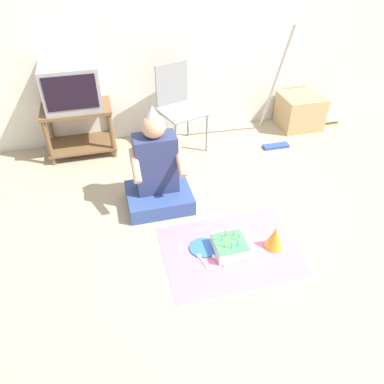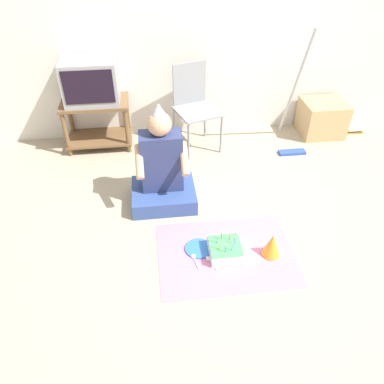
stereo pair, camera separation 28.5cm
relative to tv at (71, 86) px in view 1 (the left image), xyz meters
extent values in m
plane|color=tan|center=(1.23, -1.75, -0.72)|extent=(16.00, 16.00, 0.00)
cube|color=silver|center=(1.23, 0.23, 0.56)|extent=(6.40, 0.06, 2.55)
cube|color=brown|center=(0.00, 0.00, -0.22)|extent=(0.67, 0.41, 0.03)
cube|color=brown|center=(0.00, 0.00, -0.63)|extent=(0.67, 0.41, 0.02)
cylinder|color=brown|center=(-0.30, -0.17, -0.46)|extent=(0.04, 0.04, 0.51)
cylinder|color=brown|center=(0.30, -0.17, -0.46)|extent=(0.04, 0.04, 0.51)
cylinder|color=brown|center=(-0.30, 0.17, -0.46)|extent=(0.04, 0.04, 0.51)
cylinder|color=brown|center=(0.30, 0.17, -0.46)|extent=(0.04, 0.04, 0.51)
cube|color=#99999E|center=(0.00, 0.00, 0.00)|extent=(0.52, 0.39, 0.42)
cube|color=black|center=(0.00, -0.20, 0.01)|extent=(0.46, 0.01, 0.32)
cube|color=gray|center=(1.03, -0.18, -0.29)|extent=(0.51, 0.52, 0.02)
cube|color=gray|center=(0.97, 0.01, -0.08)|extent=(0.35, 0.13, 0.43)
cylinder|color=gray|center=(0.91, -0.41, -0.51)|extent=(0.02, 0.02, 0.42)
cylinder|color=gray|center=(1.26, -0.30, -0.51)|extent=(0.02, 0.02, 0.42)
cylinder|color=gray|center=(0.80, -0.05, -0.51)|extent=(0.02, 0.02, 0.42)
cylinder|color=gray|center=(1.15, 0.05, -0.51)|extent=(0.02, 0.02, 0.42)
cube|color=tan|center=(2.45, -0.03, -0.53)|extent=(0.46, 0.41, 0.38)
cube|color=#2D4CB2|center=(2.00, -0.42, -0.70)|extent=(0.28, 0.09, 0.03)
cylinder|color=#B7B7BC|center=(2.00, -0.20, -0.08)|extent=(0.03, 0.47, 1.23)
cube|color=#A88933|center=(2.85, -0.05, -0.71)|extent=(0.20, 0.13, 0.02)
cube|color=#333338|center=(2.86, -0.05, -0.69)|extent=(0.14, 0.11, 0.02)
cube|color=beige|center=(2.86, -0.05, -0.67)|extent=(0.19, 0.14, 0.02)
cube|color=#334C8C|center=(0.61, -1.05, -0.65)|extent=(0.55, 0.45, 0.14)
cube|color=navy|center=(0.61, -1.00, -0.32)|extent=(0.34, 0.19, 0.51)
sphere|color=tan|center=(0.61, -1.00, 0.02)|extent=(0.19, 0.19, 0.19)
cone|color=silver|center=(0.61, -1.00, 0.15)|extent=(0.11, 0.11, 0.09)
cylinder|color=tan|center=(0.44, -1.12, -0.24)|extent=(0.06, 0.27, 0.21)
cylinder|color=tan|center=(0.79, -1.12, -0.24)|extent=(0.06, 0.27, 0.21)
cube|color=pink|center=(1.04, -1.73, -0.72)|extent=(1.02, 0.75, 0.01)
cube|color=white|center=(1.03, -1.74, -0.67)|extent=(0.24, 0.24, 0.09)
cube|color=#4CB266|center=(1.03, -1.74, -0.62)|extent=(0.23, 0.23, 0.01)
cylinder|color=#4C7FE5|center=(1.09, -1.73, -0.59)|extent=(0.01, 0.01, 0.07)
sphere|color=#FFCC4C|center=(1.09, -1.73, -0.54)|extent=(0.01, 0.01, 0.01)
cylinder|color=#EA4C4C|center=(1.07, -1.69, -0.59)|extent=(0.01, 0.01, 0.07)
sphere|color=#FFCC4C|center=(1.07, -1.69, -0.54)|extent=(0.01, 0.01, 0.01)
cylinder|color=#EA4C4C|center=(1.01, -1.67, -0.59)|extent=(0.01, 0.01, 0.07)
sphere|color=#FFCC4C|center=(1.01, -1.67, -0.54)|extent=(0.01, 0.01, 0.01)
cylinder|color=#4C7FE5|center=(0.97, -1.71, -0.59)|extent=(0.01, 0.01, 0.07)
sphere|color=#FFCC4C|center=(0.97, -1.71, -0.54)|extent=(0.01, 0.01, 0.01)
cylinder|color=yellow|center=(0.97, -1.77, -0.59)|extent=(0.01, 0.01, 0.07)
sphere|color=#FFCC4C|center=(0.97, -1.77, -0.54)|extent=(0.01, 0.01, 0.01)
cylinder|color=#4C7FE5|center=(1.01, -1.80, -0.59)|extent=(0.01, 0.01, 0.07)
sphere|color=#FFCC4C|center=(1.01, -1.80, -0.54)|extent=(0.01, 0.01, 0.01)
cylinder|color=#4C7FE5|center=(1.06, -1.79, -0.59)|extent=(0.01, 0.01, 0.07)
sphere|color=#FFCC4C|center=(1.06, -1.79, -0.54)|extent=(0.01, 0.01, 0.01)
cone|color=gold|center=(1.37, -1.77, -0.62)|extent=(0.14, 0.14, 0.19)
cylinder|color=blue|center=(0.84, -1.66, -0.71)|extent=(0.21, 0.21, 0.01)
ellipsoid|color=white|center=(0.79, -1.73, -0.71)|extent=(0.04, 0.05, 0.01)
cube|color=white|center=(0.80, -1.80, -0.71)|extent=(0.03, 0.10, 0.01)
ellipsoid|color=white|center=(0.90, -1.77, -0.71)|extent=(0.04, 0.05, 0.01)
cube|color=white|center=(0.92, -1.83, -0.71)|extent=(0.05, 0.10, 0.01)
camera|label=1|loc=(0.27, -3.56, 1.39)|focal=35.00mm
camera|label=2|loc=(0.55, -3.62, 1.39)|focal=35.00mm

